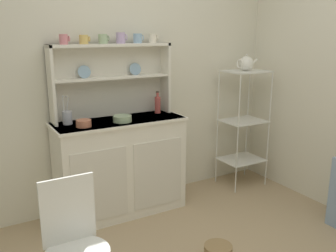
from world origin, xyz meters
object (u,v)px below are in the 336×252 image
at_px(jam_bottle, 158,104).
at_px(porcelain_teapot, 246,63).
at_px(hutch_cabinet, 121,166).
at_px(bowl_mixing_large, 84,123).
at_px(bakers_rack, 243,117).
at_px(utensil_jar, 67,117).
at_px(cup_rose_0, 64,39).
at_px(hutch_shelf_unit, 111,74).
at_px(wire_chair, 73,238).

xyz_separation_m(jam_bottle, porcelain_teapot, (0.96, -0.13, 0.35)).
xyz_separation_m(hutch_cabinet, bowl_mixing_large, (-0.34, -0.07, 0.45)).
xyz_separation_m(bowl_mixing_large, jam_bottle, (0.77, 0.16, 0.06)).
relative_size(bakers_rack, utensil_jar, 5.10).
bearing_deg(bakers_rack, cup_rose_0, 174.78).
bearing_deg(cup_rose_0, hutch_shelf_unit, 5.91).
bearing_deg(hutch_cabinet, hutch_shelf_unit, 90.00).
height_order(hutch_cabinet, wire_chair, hutch_cabinet).
height_order(jam_bottle, porcelain_teapot, porcelain_teapot).
distance_m(wire_chair, cup_rose_0, 1.63).
relative_size(hutch_shelf_unit, utensil_jar, 4.47).
xyz_separation_m(utensil_jar, porcelain_teapot, (1.81, -0.12, 0.38)).
bearing_deg(wire_chair, cup_rose_0, 94.27).
xyz_separation_m(bakers_rack, cup_rose_0, (-1.79, 0.16, 0.81)).
xyz_separation_m(hutch_shelf_unit, porcelain_teapot, (1.39, -0.20, 0.05)).
height_order(cup_rose_0, jam_bottle, cup_rose_0).
height_order(bakers_rack, utensil_jar, bakers_rack).
relative_size(hutch_shelf_unit, porcelain_teapot, 4.55).
xyz_separation_m(hutch_cabinet, bakers_rack, (1.39, -0.04, 0.30)).
height_order(cup_rose_0, utensil_jar, cup_rose_0).
distance_m(bakers_rack, bowl_mixing_large, 1.73).
xyz_separation_m(bakers_rack, jam_bottle, (-0.96, 0.13, 0.21)).
height_order(bowl_mixing_large, jam_bottle, jam_bottle).
relative_size(hutch_cabinet, cup_rose_0, 14.11).
bearing_deg(jam_bottle, utensil_jar, -179.46).
height_order(wire_chair, porcelain_teapot, porcelain_teapot).
bearing_deg(utensil_jar, hutch_cabinet, -10.33).
height_order(hutch_shelf_unit, bakers_rack, hutch_shelf_unit).
bearing_deg(porcelain_teapot, cup_rose_0, 174.78).
height_order(bowl_mixing_large, porcelain_teapot, porcelain_teapot).
bearing_deg(hutch_shelf_unit, bowl_mixing_large, -144.99).
xyz_separation_m(hutch_shelf_unit, jam_bottle, (0.43, -0.08, -0.30)).
bearing_deg(utensil_jar, cup_rose_0, 58.24).
distance_m(cup_rose_0, jam_bottle, 1.03).
bearing_deg(bowl_mixing_large, jam_bottle, 11.75).
bearing_deg(hutch_cabinet, jam_bottle, 11.38).
xyz_separation_m(hutch_shelf_unit, bakers_rack, (1.39, -0.20, -0.51)).
xyz_separation_m(cup_rose_0, bowl_mixing_large, (0.06, -0.20, -0.66)).
relative_size(bowl_mixing_large, utensil_jar, 0.51).
height_order(hutch_cabinet, utensil_jar, utensil_jar).
xyz_separation_m(hutch_shelf_unit, wire_chair, (-0.73, -1.25, -0.74)).
height_order(wire_chair, utensil_jar, utensil_jar).
distance_m(wire_chair, jam_bottle, 1.71).
xyz_separation_m(wire_chair, cup_rose_0, (0.33, 1.21, 1.05)).
distance_m(bakers_rack, porcelain_teapot, 0.56).
height_order(hutch_shelf_unit, utensil_jar, hutch_shelf_unit).
distance_m(hutch_shelf_unit, wire_chair, 1.63).
height_order(hutch_cabinet, bowl_mixing_large, bowl_mixing_large).
bearing_deg(wire_chair, bowl_mixing_large, 88.32).
xyz_separation_m(hutch_cabinet, cup_rose_0, (-0.40, 0.12, 1.11)).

